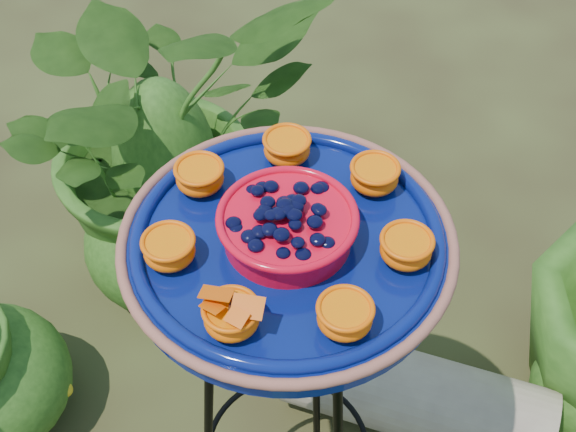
{
  "coord_description": "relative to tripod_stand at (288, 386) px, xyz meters",
  "views": [
    {
      "loc": [
        0.44,
        -0.67,
        1.84
      ],
      "look_at": [
        0.09,
        0.02,
        0.99
      ],
      "focal_mm": 50.0,
      "sensor_mm": 36.0,
      "label": 1
    }
  ],
  "objects": [
    {
      "name": "driftwood_log",
      "position": [
        0.17,
        0.36,
        -0.46
      ],
      "size": [
        0.66,
        0.3,
        0.21
      ],
      "primitive_type": "cylinder",
      "rotation": [
        0.0,
        1.57,
        0.14
      ],
      "color": "tan",
      "rests_on": "ground"
    },
    {
      "name": "feeder_dish",
      "position": [
        0.0,
        -0.0,
        0.41
      ],
      "size": [
        0.5,
        0.5,
        0.11
      ],
      "rotation": [
        0.0,
        0.0,
        0.08
      ],
      "color": "#07145B",
      "rests_on": "tripod_stand"
    },
    {
      "name": "tripod_stand",
      "position": [
        0.0,
        0.0,
        0.0
      ],
      "size": [
        0.36,
        0.38,
        0.92
      ],
      "rotation": [
        0.0,
        0.0,
        0.08
      ],
      "color": "black",
      "rests_on": "ground"
    },
    {
      "name": "shrub_back_left",
      "position": [
        -0.68,
        0.59,
        -0.11
      ],
      "size": [
        1.03,
        1.06,
        0.9
      ],
      "primitive_type": "imported",
      "rotation": [
        0.0,
        0.0,
        1.01
      ],
      "color": "#244913",
      "rests_on": "ground"
    }
  ]
}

